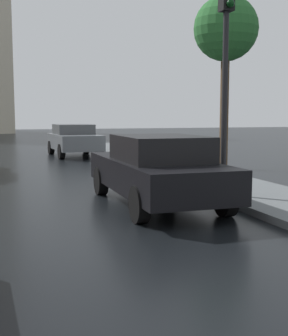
% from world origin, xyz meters
% --- Properties ---
extents(car_black_near_kerb, '(1.90, 4.55, 1.44)m').
position_xyz_m(car_black_near_kerb, '(2.68, 8.98, 0.75)').
color(car_black_near_kerb, black).
rests_on(car_black_near_kerb, ground).
extents(car_grey_far_ahead, '(2.07, 3.91, 1.42)m').
position_xyz_m(car_grey_far_ahead, '(2.83, 20.76, 0.74)').
color(car_grey_far_ahead, slate).
rests_on(car_grey_far_ahead, ground).
extents(traffic_light, '(0.26, 0.39, 4.58)m').
position_xyz_m(traffic_light, '(4.18, 8.93, 3.30)').
color(traffic_light, black).
rests_on(traffic_light, sidewalk_strip).
extents(street_tree_near, '(2.19, 2.19, 5.84)m').
position_xyz_m(street_tree_near, '(7.04, 14.51, 4.66)').
color(street_tree_near, '#4C3823').
rests_on(street_tree_near, ground).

